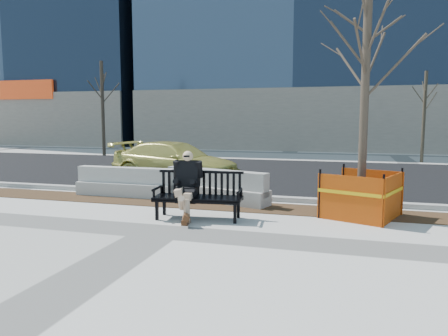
{
  "coord_description": "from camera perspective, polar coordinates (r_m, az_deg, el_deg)",
  "views": [
    {
      "loc": [
        3.34,
        -7.23,
        2.15
      ],
      "look_at": [
        0.77,
        1.75,
        1.04
      ],
      "focal_mm": 34.18,
      "sensor_mm": 36.0,
      "label": 1
    }
  ],
  "objects": [
    {
      "name": "curb",
      "position": [
        11.48,
        -1.21,
        -3.69
      ],
      "size": [
        60.0,
        0.25,
        0.12
      ],
      "primitive_type": "cube",
      "color": "#9E9B93",
      "rests_on": "ground"
    },
    {
      "name": "bench",
      "position": [
        9.15,
        -3.47,
        -6.81
      ],
      "size": [
        1.97,
        0.88,
        1.02
      ],
      "primitive_type": null,
      "rotation": [
        0.0,
        0.0,
        0.1
      ],
      "color": "black",
      "rests_on": "ground"
    },
    {
      "name": "far_tree_right",
      "position": [
        22.56,
        24.9,
        0.7
      ],
      "size": [
        2.03,
        2.03,
        4.66
      ],
      "primitive_type": null,
      "rotation": [
        0.0,
        0.0,
        0.19
      ],
      "color": "#453B2C",
      "rests_on": "ground"
    },
    {
      "name": "jersey_barrier_left",
      "position": [
        12.01,
        -12.96,
        -3.69
      ],
      "size": [
        2.81,
        0.6,
        0.8
      ],
      "primitive_type": null,
      "rotation": [
        0.0,
        0.0,
        -0.01
      ],
      "color": "#ADAAA2",
      "rests_on": "ground"
    },
    {
      "name": "ground",
      "position": [
        8.25,
        -8.59,
        -8.39
      ],
      "size": [
        120.0,
        120.0,
        0.0
      ],
      "primitive_type": "plane",
      "color": "beige",
      "rests_on": "ground"
    },
    {
      "name": "mulch_strip",
      "position": [
        10.6,
        -2.73,
        -4.88
      ],
      "size": [
        40.0,
        1.2,
        0.02
      ],
      "primitive_type": "cube",
      "color": "#47301C",
      "rests_on": "ground"
    },
    {
      "name": "asphalt_street",
      "position": [
        16.52,
        4.18,
        -0.68
      ],
      "size": [
        60.0,
        10.4,
        0.01
      ],
      "primitive_type": "cube",
      "color": "black",
      "rests_on": "ground"
    },
    {
      "name": "tree_fence",
      "position": [
        9.79,
        17.74,
        -6.22
      ],
      "size": [
        2.73,
        2.73,
        5.28
      ],
      "primitive_type": null,
      "rotation": [
        0.0,
        0.0,
        -0.37
      ],
      "color": "#D6530A",
      "rests_on": "ground"
    },
    {
      "name": "jersey_barrier_right",
      "position": [
        10.98,
        -1.12,
        -4.5
      ],
      "size": [
        2.96,
        1.42,
        0.84
      ],
      "primitive_type": null,
      "rotation": [
        0.0,
        0.0,
        -0.3
      ],
      "color": "#9C9992",
      "rests_on": "ground"
    },
    {
      "name": "seated_man",
      "position": [
        9.26,
        -4.93,
        -6.66
      ],
      "size": [
        0.72,
        1.08,
        1.44
      ],
      "primitive_type": null,
      "rotation": [
        0.0,
        0.0,
        0.1
      ],
      "color": "black",
      "rests_on": "ground"
    },
    {
      "name": "far_tree_left",
      "position": [
        24.97,
        -15.72,
        1.61
      ],
      "size": [
        2.15,
        2.15,
        5.65
      ],
      "primitive_type": null,
      "rotation": [
        0.0,
        0.0,
        0.03
      ],
      "color": "#403529",
      "rests_on": "ground"
    },
    {
      "name": "sedan",
      "position": [
        14.48,
        -6.44,
        -1.78
      ],
      "size": [
        4.85,
        2.74,
        1.33
      ],
      "primitive_type": "imported",
      "rotation": [
        0.0,
        0.0,
        1.37
      ],
      "color": "#BBB351",
      "rests_on": "ground"
    }
  ]
}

